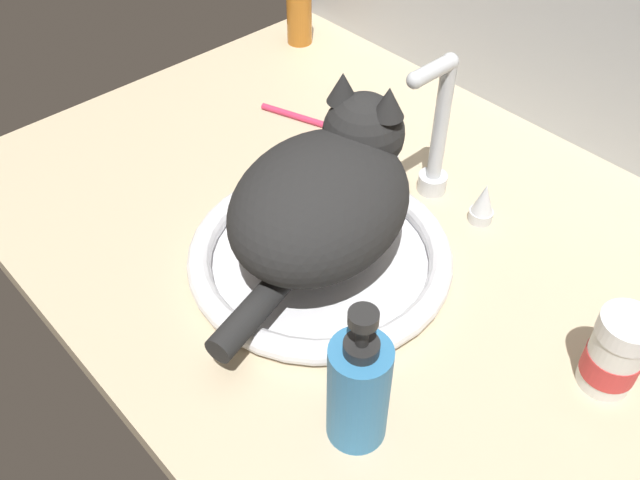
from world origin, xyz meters
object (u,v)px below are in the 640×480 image
Objects in this scene: sink_basin at (320,255)px; faucet at (435,146)px; toothbrush at (310,120)px; soap_pump_bottle at (358,390)px; cat at (328,193)px; pill_bottle at (615,354)px; amber_bottle at (299,10)px.

faucet reaches higher than sink_basin.
faucet reaches higher than toothbrush.
faucet is 1.31× the size of toothbrush.
faucet is 1.17× the size of soap_pump_bottle.
cat is 25.11cm from soap_pump_bottle.
pill_bottle reaches higher than toothbrush.
toothbrush is at bearing -177.37° from faucet.
soap_pump_bottle is at bearing -120.25° from pill_bottle.
faucet is 34.92cm from pill_bottle.
toothbrush is at bearing -37.58° from amber_bottle.
sink_basin is at bearing -74.14° from cat.
cat is 2.70× the size of amber_bottle.
sink_basin is 2.04× the size of toothbrush.
soap_pump_bottle is at bearing -37.21° from amber_bottle.
pill_bottle reaches higher than sink_basin.
pill_bottle is at bearing 14.51° from cat.
pill_bottle is at bearing -17.98° from amber_bottle.
amber_bottle is at bearing 142.42° from toothbrush.
toothbrush is at bearing 140.34° from sink_basin.
faucet is at bearing 120.19° from soap_pump_bottle.
cat is 55.79cm from amber_bottle.
cat is at bearing -165.49° from pill_bottle.
sink_basin is 3.25× the size of pill_bottle.
soap_pump_bottle reaches higher than toothbrush.
cat is at bearing 105.86° from sink_basin.
soap_pump_bottle reaches higher than amber_bottle.
faucet is 19.09cm from cat.
faucet is 2.09× the size of pill_bottle.
sink_basin is at bearing 146.39° from soap_pump_bottle.
pill_bottle is 57.70cm from toothbrush.
amber_bottle is at bearing 161.33° from faucet.
soap_pump_bottle is (19.58, -13.01, 5.55)cm from sink_basin.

